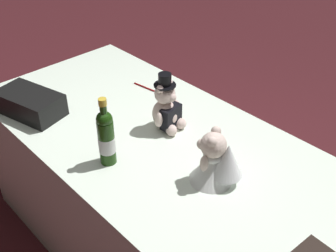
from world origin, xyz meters
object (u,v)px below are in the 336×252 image
Objects in this scene: teddy_bear_bride at (216,161)px; gift_case_black at (30,103)px; signing_pen at (144,87)px; teddy_bear_groom at (167,109)px; champagne_bottle at (106,137)px.

teddy_bear_bride is 0.97m from gift_case_black.
teddy_bear_groom is at bearing 155.27° from signing_pen.
teddy_bear_groom reaches higher than gift_case_black.
champagne_bottle is 2.06× the size of signing_pen.
teddy_bear_bride is 0.80m from signing_pen.
champagne_bottle is (0.38, 0.23, 0.03)m from teddy_bear_bride.
teddy_bear_bride reaches higher than gift_case_black.
champagne_bottle is 0.56m from gift_case_black.
teddy_bear_bride is 0.44m from champagne_bottle.
champagne_bottle reaches higher than teddy_bear_groom.
gift_case_black is at bearing 17.12° from teddy_bear_bride.
gift_case_black is (0.93, 0.29, -0.04)m from teddy_bear_bride.
teddy_bear_bride is at bearing -148.12° from champagne_bottle.
teddy_bear_bride is 0.65× the size of gift_case_black.
teddy_bear_bride is (-0.39, 0.11, -0.00)m from teddy_bear_groom.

